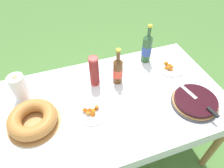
% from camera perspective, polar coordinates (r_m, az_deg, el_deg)
% --- Properties ---
extents(ground_plane, '(16.00, 16.00, 0.00)m').
position_cam_1_polar(ground_plane, '(2.11, -2.32, -18.89)').
color(ground_plane, '#4C7A38').
extents(garden_table, '(1.84, 0.94, 0.77)m').
position_cam_1_polar(garden_table, '(1.50, -3.10, -7.15)').
color(garden_table, '#A87A47').
rests_on(garden_table, ground_plane).
extents(tablecloth, '(1.85, 0.95, 0.10)m').
position_cam_1_polar(tablecloth, '(1.46, -3.19, -5.75)').
color(tablecloth, white).
rests_on(tablecloth, garden_table).
extents(berry_tart, '(0.33, 0.33, 0.06)m').
position_cam_1_polar(berry_tart, '(1.53, 22.61, -4.69)').
color(berry_tart, '#38383D').
rests_on(berry_tart, tablecloth).
extents(serving_knife, '(0.10, 0.37, 0.01)m').
position_cam_1_polar(serving_knife, '(1.50, 23.76, -4.53)').
color(serving_knife, silver).
rests_on(serving_knife, berry_tart).
extents(bundt_cake, '(0.35, 0.35, 0.10)m').
position_cam_1_polar(bundt_cake, '(1.40, -21.71, -9.33)').
color(bundt_cake, '#B78447').
rests_on(bundt_cake, tablecloth).
extents(cup_stack, '(0.07, 0.07, 0.25)m').
position_cam_1_polar(cup_stack, '(1.50, -5.09, 3.61)').
color(cup_stack, '#E04C47').
rests_on(cup_stack, tablecloth).
extents(cider_bottle_green, '(0.08, 0.08, 0.35)m').
position_cam_1_polar(cider_bottle_green, '(1.74, 9.93, 10.08)').
color(cider_bottle_green, '#2D562D').
rests_on(cider_bottle_green, tablecloth).
extents(cider_bottle_amber, '(0.07, 0.07, 0.31)m').
position_cam_1_polar(cider_bottle_amber, '(1.51, 1.68, 3.92)').
color(cider_bottle_amber, brown).
rests_on(cider_bottle_amber, tablecloth).
extents(snack_plate_near, '(0.24, 0.24, 0.06)m').
position_cam_1_polar(snack_plate_near, '(1.77, 16.34, 4.59)').
color(snack_plate_near, white).
rests_on(snack_plate_near, tablecloth).
extents(snack_plate_left, '(0.21, 0.21, 0.06)m').
position_cam_1_polar(snack_plate_left, '(1.38, -5.67, -8.13)').
color(snack_plate_left, white).
rests_on(snack_plate_left, tablecloth).
extents(paper_towel_roll, '(0.11, 0.11, 0.21)m').
position_cam_1_polar(paper_towel_roll, '(1.54, -24.91, -1.03)').
color(paper_towel_roll, white).
rests_on(paper_towel_roll, tablecloth).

